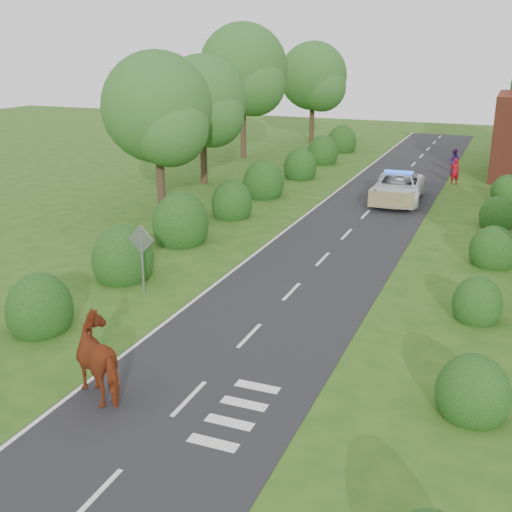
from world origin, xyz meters
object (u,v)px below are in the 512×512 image
at_px(police_van, 398,187).
at_px(pedestrian_red, 455,171).
at_px(cow, 105,364).
at_px(road_sign, 142,249).
at_px(pedestrian_purple, 454,161).

relative_size(police_van, pedestrian_red, 3.61).
xyz_separation_m(cow, pedestrian_red, (5.62, 30.28, -0.02)).
height_order(cow, pedestrian_red, cow).
height_order(road_sign, pedestrian_purple, road_sign).
xyz_separation_m(road_sign, police_van, (5.98, 17.67, -0.84)).
relative_size(pedestrian_red, pedestrian_purple, 0.99).
bearing_deg(police_van, road_sign, -112.18).
relative_size(cow, police_van, 0.40).
distance_m(pedestrian_red, pedestrian_purple, 3.87).
relative_size(police_van, pedestrian_purple, 3.56).
height_order(pedestrian_red, pedestrian_purple, pedestrian_purple).
bearing_deg(pedestrian_red, road_sign, 44.01).
xyz_separation_m(road_sign, pedestrian_red, (8.52, 23.75, -0.82)).
relative_size(cow, pedestrian_purple, 1.42).
xyz_separation_m(police_van, pedestrian_purple, (2.10, 9.93, 0.03)).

